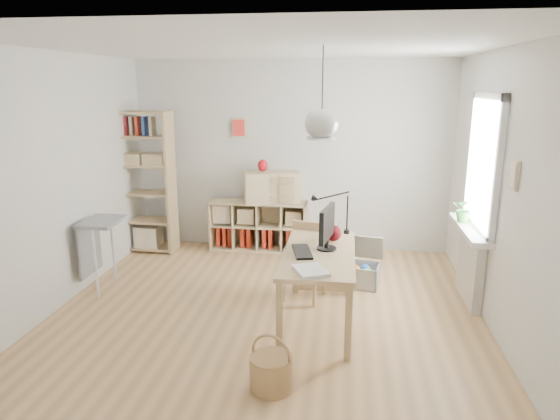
# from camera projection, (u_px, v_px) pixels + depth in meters

# --- Properties ---
(ground) EXTENTS (4.50, 4.50, 0.00)m
(ground) POSITION_uv_depth(u_px,v_px,m) (267.00, 312.00, 5.32)
(ground) COLOR tan
(ground) RESTS_ON ground
(room_shell) EXTENTS (4.50, 4.50, 4.50)m
(room_shell) POSITION_uv_depth(u_px,v_px,m) (322.00, 124.00, 4.61)
(room_shell) COLOR white
(room_shell) RESTS_ON ground
(window_unit) EXTENTS (0.07, 1.16, 1.46)m
(window_unit) POSITION_uv_depth(u_px,v_px,m) (484.00, 163.00, 5.23)
(window_unit) COLOR white
(window_unit) RESTS_ON ground
(radiator) EXTENTS (0.10, 0.80, 0.80)m
(radiator) POSITION_uv_depth(u_px,v_px,m) (471.00, 266.00, 5.52)
(radiator) COLOR silver
(radiator) RESTS_ON ground
(windowsill) EXTENTS (0.22, 1.20, 0.06)m
(windowsill) POSITION_uv_depth(u_px,v_px,m) (469.00, 229.00, 5.42)
(windowsill) COLOR white
(windowsill) RESTS_ON radiator
(desk) EXTENTS (0.70, 1.50, 0.75)m
(desk) POSITION_uv_depth(u_px,v_px,m) (319.00, 261.00, 4.94)
(desk) COLOR tan
(desk) RESTS_ON ground
(cube_shelf) EXTENTS (1.40, 0.38, 0.72)m
(cube_shelf) POSITION_uv_depth(u_px,v_px,m) (257.00, 229.00, 7.31)
(cube_shelf) COLOR tan
(cube_shelf) RESTS_ON ground
(tall_bookshelf) EXTENTS (0.80, 0.38, 2.00)m
(tall_bookshelf) POSITION_uv_depth(u_px,v_px,m) (144.00, 177.00, 7.04)
(tall_bookshelf) COLOR tan
(tall_bookshelf) RESTS_ON ground
(side_table) EXTENTS (0.40, 0.55, 0.85)m
(side_table) POSITION_uv_depth(u_px,v_px,m) (97.00, 235.00, 5.75)
(side_table) COLOR gray
(side_table) RESTS_ON ground
(chair) EXTENTS (0.50, 0.50, 0.85)m
(chair) POSITION_uv_depth(u_px,v_px,m) (306.00, 256.00, 5.60)
(chair) COLOR gray
(chair) RESTS_ON ground
(wicker_basket) EXTENTS (0.34, 0.34, 0.48)m
(wicker_basket) POSITION_uv_depth(u_px,v_px,m) (271.00, 371.00, 3.95)
(wicker_basket) COLOR #916541
(wicker_basket) RESTS_ON ground
(storage_chest) EXTENTS (0.62, 0.68, 0.55)m
(storage_chest) POSITION_uv_depth(u_px,v_px,m) (358.00, 269.00, 6.04)
(storage_chest) COLOR #B7B6B2
(storage_chest) RESTS_ON ground
(monitor) EXTENTS (0.20, 0.50, 0.44)m
(monitor) POSITION_uv_depth(u_px,v_px,m) (327.00, 226.00, 4.94)
(monitor) COLOR black
(monitor) RESTS_ON desk
(keyboard) EXTENTS (0.25, 0.45, 0.02)m
(keyboard) POSITION_uv_depth(u_px,v_px,m) (302.00, 252.00, 4.90)
(keyboard) COLOR black
(keyboard) RESTS_ON desk
(task_lamp) EXTENTS (0.43, 0.16, 0.46)m
(task_lamp) POSITION_uv_depth(u_px,v_px,m) (328.00, 207.00, 5.42)
(task_lamp) COLOR black
(task_lamp) RESTS_ON desk
(yarn_ball) EXTENTS (0.17, 0.17, 0.17)m
(yarn_ball) POSITION_uv_depth(u_px,v_px,m) (334.00, 233.00, 5.25)
(yarn_ball) COLOR #460910
(yarn_ball) RESTS_ON desk
(paper_tray) EXTENTS (0.36, 0.39, 0.03)m
(paper_tray) POSITION_uv_depth(u_px,v_px,m) (311.00, 271.00, 4.39)
(paper_tray) COLOR white
(paper_tray) RESTS_ON desk
(drawer_chest) EXTENTS (0.84, 0.56, 0.44)m
(drawer_chest) POSITION_uv_depth(u_px,v_px,m) (272.00, 187.00, 7.08)
(drawer_chest) COLOR tan
(drawer_chest) RESTS_ON cube_shelf
(red_vase) EXTENTS (0.14, 0.14, 0.17)m
(red_vase) POSITION_uv_depth(u_px,v_px,m) (263.00, 165.00, 7.02)
(red_vase) COLOR maroon
(red_vase) RESTS_ON drawer_chest
(potted_plant) EXTENTS (0.31, 0.29, 0.29)m
(potted_plant) POSITION_uv_depth(u_px,v_px,m) (465.00, 209.00, 5.56)
(potted_plant) COLOR #2E742B
(potted_plant) RESTS_ON windowsill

